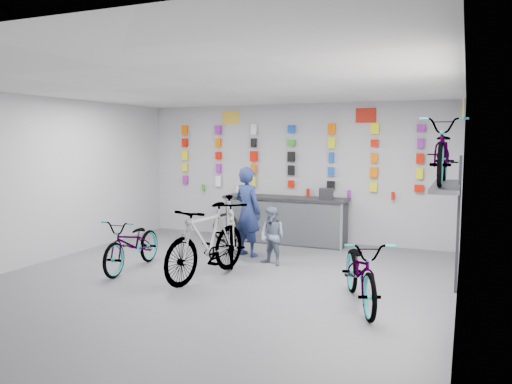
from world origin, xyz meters
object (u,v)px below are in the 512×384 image
at_px(bike_left, 133,244).
at_px(customer, 272,236).
at_px(bike_center, 206,241).
at_px(counter, 285,221).
at_px(bike_right, 361,271).
at_px(clerk, 248,212).
at_px(bike_service, 230,230).

xyz_separation_m(bike_left, customer, (2.08, 1.23, 0.07)).
bearing_deg(bike_center, counter, 95.38).
height_order(counter, bike_right, counter).
relative_size(bike_right, clerk, 1.05).
bearing_deg(bike_center, bike_right, 1.27).
xyz_separation_m(bike_center, bike_right, (2.55, -0.38, -0.13)).
distance_m(counter, clerk, 1.46).
bearing_deg(customer, clerk, 162.36).
relative_size(bike_center, bike_service, 1.01).
height_order(bike_center, customer, bike_center).
relative_size(bike_left, clerk, 1.01).
relative_size(bike_service, clerk, 1.16).
bearing_deg(clerk, bike_service, 101.85).
bearing_deg(counter, bike_left, -117.87).
xyz_separation_m(bike_service, clerk, (0.10, 0.57, 0.26)).
bearing_deg(bike_center, bike_service, 106.14).
xyz_separation_m(counter, bike_service, (-0.36, -1.97, 0.11)).
bearing_deg(counter, bike_center, -94.29).
distance_m(bike_left, bike_right, 3.98).
xyz_separation_m(bike_right, clerk, (-2.58, 2.08, 0.38)).
height_order(bike_center, bike_right, bike_center).
bearing_deg(bike_service, customer, -22.38).
bearing_deg(bike_right, bike_service, 127.97).
height_order(bike_right, customer, customer).
xyz_separation_m(bike_center, clerk, (-0.03, 1.71, 0.25)).
bearing_deg(bike_right, bike_left, 152.26).
bearing_deg(customer, counter, 120.95).
distance_m(counter, bike_center, 3.11).
distance_m(clerk, customer, 0.92).
bearing_deg(bike_left, bike_service, 35.69).
height_order(bike_center, clerk, clerk).
bearing_deg(bike_right, bike_center, 149.01).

